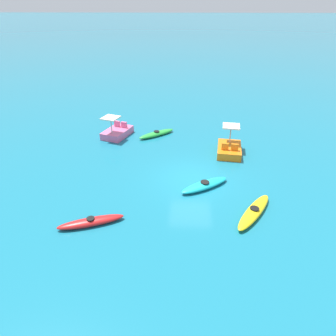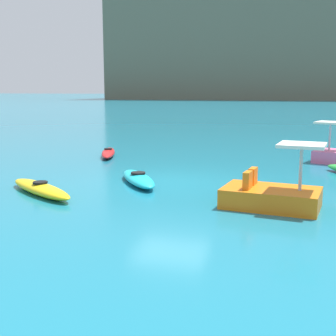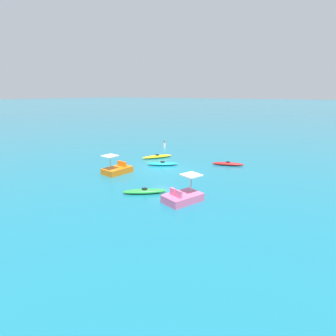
% 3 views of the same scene
% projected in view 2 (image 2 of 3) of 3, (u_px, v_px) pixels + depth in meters
% --- Properties ---
extents(ground_plane, '(600.00, 600.00, 0.00)m').
position_uv_depth(ground_plane, '(171.00, 181.00, 14.82)').
color(ground_plane, '#19728C').
extents(headland_cliff, '(117.00, 40.39, 35.76)m').
position_uv_depth(headland_cliff, '(303.00, 40.00, 137.21)').
color(headland_cliff, '#6B6651').
rests_on(headland_cliff, ground_plane).
extents(kayak_yellow, '(3.14, 2.34, 0.37)m').
position_uv_depth(kayak_yellow, '(41.00, 189.00, 12.94)').
color(kayak_yellow, yellow).
rests_on(kayak_yellow, ground_plane).
extents(kayak_cyan, '(2.26, 2.84, 0.37)m').
position_uv_depth(kayak_cyan, '(138.00, 179.00, 14.41)').
color(kayak_cyan, '#19B7C6').
rests_on(kayak_cyan, ground_plane).
extents(kayak_red, '(1.57, 2.95, 0.37)m').
position_uv_depth(kayak_red, '(108.00, 153.00, 20.30)').
color(kayak_red, red).
rests_on(kayak_red, ground_plane).
extents(pedal_boat_orange, '(2.59, 1.77, 1.68)m').
position_uv_depth(pedal_boat_orange, '(272.00, 194.00, 11.47)').
color(pedal_boat_orange, orange).
rests_on(pedal_boat_orange, ground_plane).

